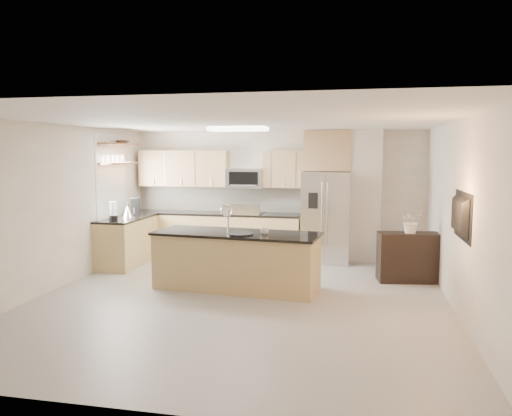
% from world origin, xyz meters
% --- Properties ---
extents(floor, '(6.50, 6.50, 0.00)m').
position_xyz_m(floor, '(0.00, 0.00, 0.00)').
color(floor, '#A9A5A1').
rests_on(floor, ground).
extents(ceiling, '(6.00, 6.50, 0.02)m').
position_xyz_m(ceiling, '(0.00, 0.00, 2.60)').
color(ceiling, silver).
rests_on(ceiling, wall_back).
extents(wall_back, '(6.00, 0.02, 2.60)m').
position_xyz_m(wall_back, '(0.00, 3.25, 1.30)').
color(wall_back, silver).
rests_on(wall_back, floor).
extents(wall_front, '(6.00, 0.02, 2.60)m').
position_xyz_m(wall_front, '(0.00, -3.25, 1.30)').
color(wall_front, silver).
rests_on(wall_front, floor).
extents(wall_left, '(0.02, 6.50, 2.60)m').
position_xyz_m(wall_left, '(-3.00, 0.00, 1.30)').
color(wall_left, silver).
rests_on(wall_left, floor).
extents(wall_right, '(0.02, 6.50, 2.60)m').
position_xyz_m(wall_right, '(3.00, 0.00, 1.30)').
color(wall_right, silver).
rests_on(wall_right, floor).
extents(back_counter, '(3.55, 0.66, 1.44)m').
position_xyz_m(back_counter, '(-1.23, 2.93, 0.47)').
color(back_counter, tan).
rests_on(back_counter, floor).
extents(left_counter, '(0.66, 1.50, 0.92)m').
position_xyz_m(left_counter, '(-2.67, 1.85, 0.46)').
color(left_counter, tan).
rests_on(left_counter, floor).
extents(range, '(0.76, 0.64, 1.14)m').
position_xyz_m(range, '(-0.60, 2.92, 0.47)').
color(range, black).
rests_on(range, floor).
extents(upper_cabinets, '(3.50, 0.33, 0.75)m').
position_xyz_m(upper_cabinets, '(-1.30, 3.09, 1.83)').
color(upper_cabinets, tan).
rests_on(upper_cabinets, wall_back).
extents(microwave, '(0.76, 0.40, 0.40)m').
position_xyz_m(microwave, '(-0.60, 3.04, 1.63)').
color(microwave, silver).
rests_on(microwave, upper_cabinets).
extents(refrigerator, '(0.92, 0.78, 1.78)m').
position_xyz_m(refrigerator, '(1.06, 2.87, 0.89)').
color(refrigerator, silver).
rests_on(refrigerator, floor).
extents(partition_column, '(0.60, 0.30, 2.60)m').
position_xyz_m(partition_column, '(1.82, 3.10, 1.30)').
color(partition_column, beige).
rests_on(partition_column, floor).
extents(window, '(0.04, 1.15, 1.65)m').
position_xyz_m(window, '(-2.98, 1.85, 1.65)').
color(window, white).
rests_on(window, wall_left).
extents(shelf_lower, '(0.30, 1.20, 0.04)m').
position_xyz_m(shelf_lower, '(-2.85, 1.95, 1.95)').
color(shelf_lower, brown).
rests_on(shelf_lower, wall_left).
extents(shelf_upper, '(0.30, 1.20, 0.04)m').
position_xyz_m(shelf_upper, '(-2.85, 1.95, 2.32)').
color(shelf_upper, brown).
rests_on(shelf_upper, wall_left).
extents(ceiling_fixture, '(1.00, 0.50, 0.06)m').
position_xyz_m(ceiling_fixture, '(-0.40, 1.60, 2.56)').
color(ceiling_fixture, white).
rests_on(ceiling_fixture, ceiling).
extents(island, '(2.69, 1.20, 1.33)m').
position_xyz_m(island, '(-0.19, 0.62, 0.45)').
color(island, tan).
rests_on(island, floor).
extents(credenza, '(1.08, 0.58, 0.82)m').
position_xyz_m(credenza, '(2.54, 1.62, 0.41)').
color(credenza, black).
rests_on(credenza, floor).
extents(cup, '(0.18, 0.18, 0.11)m').
position_xyz_m(cup, '(0.27, 0.53, 0.96)').
color(cup, silver).
rests_on(cup, island).
extents(platter, '(0.47, 0.47, 0.02)m').
position_xyz_m(platter, '(-0.09, 0.42, 0.91)').
color(platter, black).
rests_on(platter, island).
extents(blender, '(0.15, 0.15, 0.36)m').
position_xyz_m(blender, '(-2.68, 1.34, 1.07)').
color(blender, black).
rests_on(blender, left_counter).
extents(kettle, '(0.22, 0.22, 0.27)m').
position_xyz_m(kettle, '(-2.62, 1.82, 1.04)').
color(kettle, silver).
rests_on(kettle, left_counter).
extents(coffee_maker, '(0.24, 0.26, 0.33)m').
position_xyz_m(coffee_maker, '(-2.69, 2.29, 1.08)').
color(coffee_maker, black).
rests_on(coffee_maker, left_counter).
extents(bowl, '(0.37, 0.37, 0.08)m').
position_xyz_m(bowl, '(-2.85, 2.17, 2.38)').
color(bowl, silver).
rests_on(bowl, shelf_upper).
extents(flower_vase, '(0.67, 0.62, 0.61)m').
position_xyz_m(flower_vase, '(2.55, 1.57, 1.13)').
color(flower_vase, silver).
rests_on(flower_vase, credenza).
extents(television, '(0.14, 1.08, 0.62)m').
position_xyz_m(television, '(2.91, -0.20, 1.35)').
color(television, black).
rests_on(television, wall_right).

